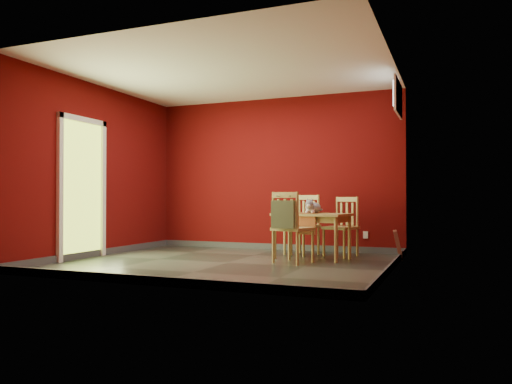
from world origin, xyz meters
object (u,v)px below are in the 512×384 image
at_px(tote_bag, 283,214).
at_px(chair_near, 291,227).
at_px(chair_far_left, 303,224).
at_px(chair_far_right, 342,226).
at_px(picture_frame, 398,245).
at_px(cat, 313,206).
at_px(dining_table, 312,219).

bearing_deg(tote_bag, chair_near, 79.43).
relative_size(chair_far_left, chair_far_right, 1.03).
xyz_separation_m(chair_far_right, chair_near, (-0.48, -1.12, 0.03)).
relative_size(chair_far_left, picture_frame, 2.19).
height_order(chair_far_right, cat, chair_far_right).
relative_size(chair_near, picture_frame, 2.26).
bearing_deg(picture_frame, dining_table, -159.45).
height_order(chair_near, picture_frame, chair_near).
height_order(tote_bag, cat, tote_bag).
height_order(chair_far_left, chair_far_right, chair_far_left).
height_order(chair_far_right, chair_near, chair_near).
bearing_deg(picture_frame, tote_bag, -137.38).
relative_size(dining_table, chair_near, 1.19).
height_order(dining_table, chair_far_right, chair_far_right).
bearing_deg(chair_far_left, tote_bag, -85.25).
distance_m(chair_far_left, cat, 0.66).
bearing_deg(dining_table, picture_frame, 20.55).
bearing_deg(tote_bag, dining_table, 77.74).
height_order(dining_table, picture_frame, dining_table).
bearing_deg(dining_table, chair_near, -102.90).
relative_size(chair_far_right, tote_bag, 2.09).
distance_m(chair_far_left, tote_bag, 1.37).
bearing_deg(tote_bag, picture_frame, 42.62).
height_order(chair_far_left, chair_near, chair_near).
height_order(tote_bag, picture_frame, tote_bag).
relative_size(chair_far_left, cat, 2.09).
bearing_deg(chair_near, picture_frame, 37.95).
bearing_deg(picture_frame, chair_near, -142.05).
distance_m(chair_near, tote_bag, 0.29).
relative_size(tote_bag, picture_frame, 1.01).
distance_m(tote_bag, cat, 0.88).
bearing_deg(dining_table, chair_far_left, 118.40).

